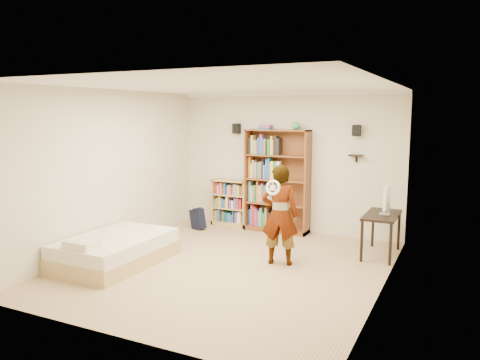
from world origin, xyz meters
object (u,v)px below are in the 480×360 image
at_px(computer_desk, 381,235).
at_px(daybed, 115,247).
at_px(low_bookshelf, 230,203).
at_px(tall_bookshelf, 277,181).
at_px(person, 280,215).

height_order(computer_desk, daybed, computer_desk).
bearing_deg(low_bookshelf, computer_desk, -13.50).
bearing_deg(tall_bookshelf, daybed, -117.11).
bearing_deg(computer_desk, tall_bookshelf, 161.23).
relative_size(low_bookshelf, computer_desk, 0.93).
height_order(low_bookshelf, person, person).
distance_m(tall_bookshelf, low_bookshelf, 1.17).
bearing_deg(low_bookshelf, tall_bookshelf, -2.29).
distance_m(computer_desk, person, 1.80).
distance_m(daybed, person, 2.58).
xyz_separation_m(tall_bookshelf, computer_desk, (2.11, -0.72, -0.65)).
xyz_separation_m(tall_bookshelf, daybed, (-1.51, -2.95, -0.73)).
distance_m(tall_bookshelf, person, 2.01).
relative_size(low_bookshelf, daybed, 0.52).
height_order(tall_bookshelf, low_bookshelf, tall_bookshelf).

